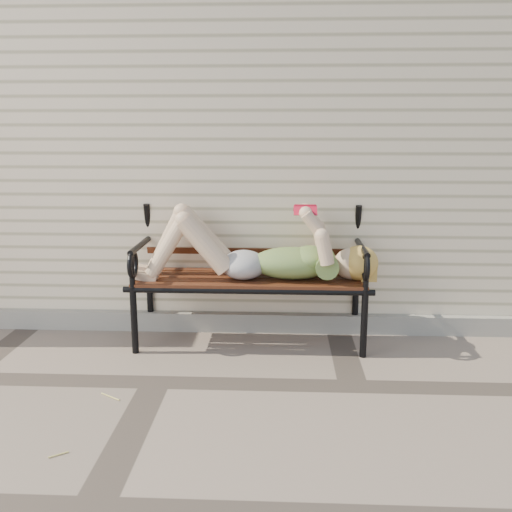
{
  "coord_description": "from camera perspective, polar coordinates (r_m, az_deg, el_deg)",
  "views": [
    {
      "loc": [
        0.8,
        -3.33,
        1.57
      ],
      "look_at": [
        0.61,
        0.52,
        0.71
      ],
      "focal_mm": 40.0,
      "sensor_mm": 36.0,
      "label": 1
    }
  ],
  "objects": [
    {
      "name": "ground",
      "position": [
        3.77,
        -9.98,
        -12.32
      ],
      "size": [
        80.0,
        80.0,
        0.0
      ],
      "primitive_type": "plane",
      "color": "#7B6A5E",
      "rests_on": "ground"
    },
    {
      "name": "house_wall",
      "position": [
        6.38,
        -4.57,
        11.87
      ],
      "size": [
        8.0,
        4.0,
        3.0
      ],
      "primitive_type": "cube",
      "color": "beige",
      "rests_on": "ground"
    },
    {
      "name": "foundation_strip",
      "position": [
        4.62,
        -7.41,
        -6.46
      ],
      "size": [
        8.0,
        0.1,
        0.15
      ],
      "primitive_type": "cube",
      "color": "gray",
      "rests_on": "ground"
    },
    {
      "name": "garden_bench",
      "position": [
        4.28,
        -0.52,
        0.36
      ],
      "size": [
        1.84,
        0.73,
        1.19
      ],
      "color": "black",
      "rests_on": "ground"
    },
    {
      "name": "reading_woman",
      "position": [
        4.12,
        -0.43,
        0.48
      ],
      "size": [
        1.74,
        0.4,
        0.55
      ],
      "color": "#0A3C49",
      "rests_on": "ground"
    }
  ]
}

